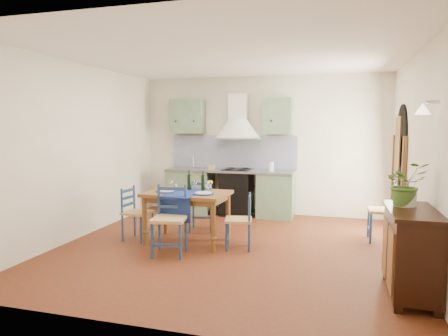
{
  "coord_description": "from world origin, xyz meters",
  "views": [
    {
      "loc": [
        1.47,
        -5.59,
        1.8
      ],
      "look_at": [
        -0.19,
        0.3,
        1.16
      ],
      "focal_mm": 32.0,
      "sensor_mm": 36.0,
      "label": 1
    }
  ],
  "objects_px": {
    "dining_table": "(187,198)",
    "chair_near": "(170,219)",
    "potted_plant": "(405,184)",
    "sideboard": "(411,249)"
  },
  "relations": [
    {
      "from": "sideboard",
      "to": "potted_plant",
      "type": "height_order",
      "value": "potted_plant"
    },
    {
      "from": "chair_near",
      "to": "potted_plant",
      "type": "xyz_separation_m",
      "value": [
        2.95,
        -0.41,
        0.67
      ]
    },
    {
      "from": "sideboard",
      "to": "chair_near",
      "type": "bearing_deg",
      "value": 168.55
    },
    {
      "from": "dining_table",
      "to": "chair_near",
      "type": "height_order",
      "value": "dining_table"
    },
    {
      "from": "dining_table",
      "to": "chair_near",
      "type": "distance_m",
      "value": 0.62
    },
    {
      "from": "potted_plant",
      "to": "chair_near",
      "type": "bearing_deg",
      "value": 172.01
    },
    {
      "from": "chair_near",
      "to": "sideboard",
      "type": "height_order",
      "value": "chair_near"
    },
    {
      "from": "dining_table",
      "to": "potted_plant",
      "type": "distance_m",
      "value": 3.12
    },
    {
      "from": "dining_table",
      "to": "chair_near",
      "type": "xyz_separation_m",
      "value": [
        -0.04,
        -0.59,
        -0.2
      ]
    },
    {
      "from": "chair_near",
      "to": "sideboard",
      "type": "relative_size",
      "value": 0.93
    }
  ]
}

